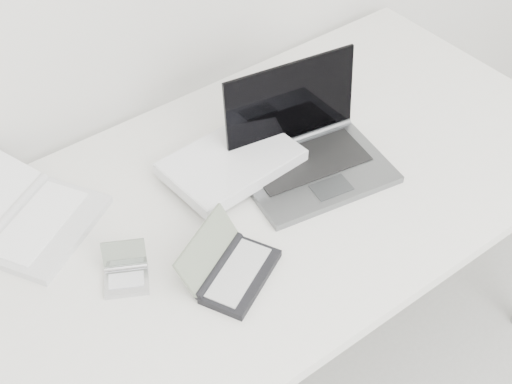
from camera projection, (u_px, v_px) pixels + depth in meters
desk at (256, 210)px, 1.60m from camera, size 1.60×0.80×0.73m
laptop_large at (272, 157)px, 1.60m from camera, size 0.48×0.37×0.22m
netbook_open_white at (26, 218)px, 1.49m from camera, size 0.38×0.41×0.07m
pda_silver at (126, 274)px, 1.39m from camera, size 0.12×0.12×0.07m
palmtop_charcoal at (231, 269)px, 1.39m from camera, size 0.22×0.21×0.09m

